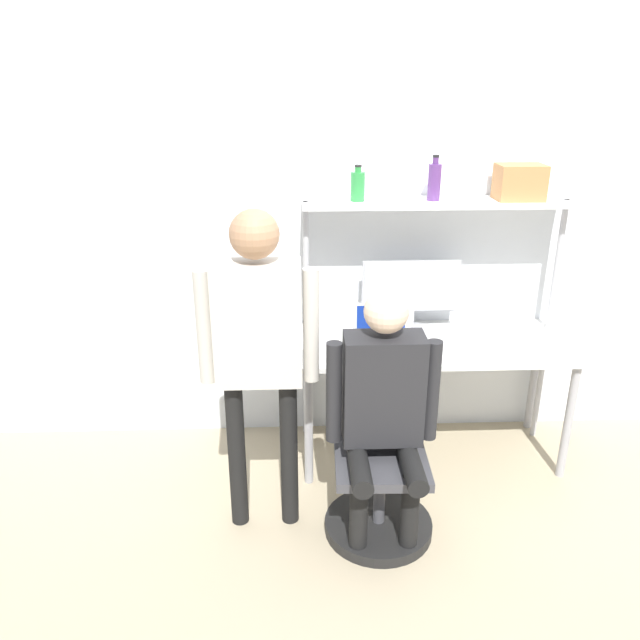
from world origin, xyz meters
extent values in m
plane|color=tan|center=(0.00, 0.00, 0.00)|extent=(12.00, 12.00, 0.00)
cube|color=silver|center=(0.00, 0.72, 1.35)|extent=(8.00, 0.06, 2.70)
cube|color=silver|center=(0.00, 0.36, 0.75)|extent=(1.62, 0.67, 0.03)
cylinder|color=#A5A5AA|center=(-0.75, 0.08, 0.37)|extent=(0.05, 0.05, 0.73)
cylinder|color=#A5A5AA|center=(0.75, 0.08, 0.37)|extent=(0.05, 0.05, 0.73)
cylinder|color=#A5A5AA|center=(-0.75, 0.63, 0.37)|extent=(0.05, 0.05, 0.73)
cylinder|color=#A5A5AA|center=(0.75, 0.63, 0.37)|extent=(0.05, 0.05, 0.73)
cube|color=white|center=(0.00, 0.53, 1.55)|extent=(1.53, 0.31, 0.02)
cylinder|color=#B2B2B7|center=(-0.75, 0.53, 0.78)|extent=(0.04, 0.04, 1.56)
cylinder|color=#B2B2B7|center=(0.75, 0.53, 0.78)|extent=(0.04, 0.04, 1.56)
cylinder|color=#B7B7BC|center=(-0.12, 0.55, 0.77)|extent=(0.21, 0.21, 0.01)
cylinder|color=#B7B7BC|center=(-0.12, 0.55, 0.83)|extent=(0.06, 0.06, 0.12)
cube|color=#B7B7BC|center=(-0.12, 0.55, 1.04)|extent=(0.59, 0.01, 0.32)
cube|color=silver|center=(-0.12, 0.55, 1.04)|extent=(0.56, 0.02, 0.30)
cube|color=silver|center=(-0.32, 0.25, 0.77)|extent=(0.32, 0.24, 0.01)
cube|color=black|center=(-0.32, 0.23, 0.77)|extent=(0.27, 0.13, 0.00)
cube|color=silver|center=(-0.32, 0.35, 0.89)|extent=(0.32, 0.04, 0.23)
cube|color=navy|center=(-0.32, 0.35, 0.89)|extent=(0.28, 0.02, 0.21)
cube|color=silver|center=(-0.05, 0.23, 0.77)|extent=(0.07, 0.15, 0.01)
cube|color=black|center=(-0.05, 0.23, 0.77)|extent=(0.06, 0.13, 0.00)
cylinder|color=black|center=(-0.40, -0.35, 0.03)|extent=(0.56, 0.56, 0.06)
cylinder|color=#4C4C51|center=(-0.40, -0.35, 0.23)|extent=(0.06, 0.06, 0.35)
cube|color=#3F3F44|center=(-0.40, -0.35, 0.43)|extent=(0.48, 0.48, 0.05)
cube|color=#3F3F44|center=(-0.39, -0.14, 0.68)|extent=(0.42, 0.05, 0.45)
cylinder|color=black|center=(-0.52, -0.52, 0.23)|extent=(0.09, 0.09, 0.46)
cylinder|color=black|center=(-0.27, -0.52, 0.23)|extent=(0.09, 0.09, 0.46)
cylinder|color=black|center=(-0.52, -0.49, 0.50)|extent=(0.10, 0.38, 0.10)
cylinder|color=black|center=(-0.27, -0.49, 0.50)|extent=(0.10, 0.38, 0.10)
cube|color=#262628|center=(-0.40, -0.32, 0.82)|extent=(0.38, 0.20, 0.55)
cylinder|color=#262628|center=(-0.63, -0.32, 0.80)|extent=(0.08, 0.08, 0.52)
cylinder|color=#262628|center=(-0.16, -0.32, 0.80)|extent=(0.08, 0.08, 0.52)
sphere|color=beige|center=(-0.40, -0.32, 1.22)|extent=(0.21, 0.21, 0.21)
cylinder|color=black|center=(-1.12, -0.25, 0.42)|extent=(0.09, 0.09, 0.84)
cylinder|color=black|center=(-0.86, -0.25, 0.42)|extent=(0.09, 0.09, 0.84)
cube|color=beige|center=(-0.99, -0.25, 1.14)|extent=(0.41, 0.20, 0.59)
cylinder|color=beige|center=(-1.24, -0.25, 1.12)|extent=(0.08, 0.08, 0.56)
cylinder|color=beige|center=(-0.74, -0.25, 1.12)|extent=(0.08, 0.08, 0.56)
sphere|color=tan|center=(-0.99, -0.25, 1.57)|extent=(0.23, 0.23, 0.23)
cylinder|color=#2D8C3F|center=(-0.45, 0.53, 1.64)|extent=(0.08, 0.08, 0.16)
cylinder|color=#2D8C3F|center=(-0.45, 0.53, 1.73)|extent=(0.04, 0.04, 0.03)
cylinder|color=black|center=(-0.45, 0.53, 1.75)|extent=(0.04, 0.04, 0.01)
cylinder|color=#593372|center=(-0.02, 0.53, 1.66)|extent=(0.07, 0.07, 0.20)
cylinder|color=#593372|center=(-0.02, 0.53, 1.78)|extent=(0.03, 0.03, 0.04)
cylinder|color=black|center=(-0.02, 0.53, 1.81)|extent=(0.04, 0.04, 0.01)
cube|color=#B27A47|center=(0.46, 0.53, 1.66)|extent=(0.26, 0.19, 0.20)
camera|label=1|loc=(-0.81, -2.97, 2.24)|focal=35.00mm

